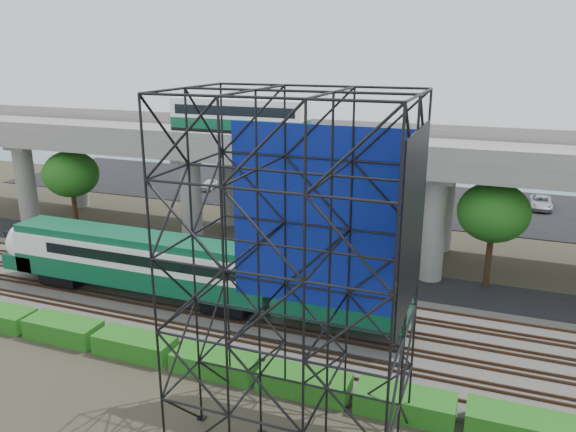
% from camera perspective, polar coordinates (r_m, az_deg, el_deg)
% --- Properties ---
extents(ground, '(140.00, 140.00, 0.00)m').
position_cam_1_polar(ground, '(34.83, -5.52, -11.64)').
color(ground, '#474233').
rests_on(ground, ground).
extents(ballast_bed, '(90.00, 12.00, 0.20)m').
position_cam_1_polar(ballast_bed, '(36.38, -4.12, -10.12)').
color(ballast_bed, slate).
rests_on(ballast_bed, ground).
extents(service_road, '(90.00, 5.00, 0.08)m').
position_cam_1_polar(service_road, '(43.55, 0.58, -5.49)').
color(service_road, black).
rests_on(service_road, ground).
extents(parking_lot, '(90.00, 18.00, 0.08)m').
position_cam_1_polar(parking_lot, '(65.03, 7.76, 1.88)').
color(parking_lot, black).
rests_on(parking_lot, ground).
extents(harbor_water, '(140.00, 40.00, 0.03)m').
position_cam_1_polar(harbor_water, '(86.10, 11.15, 5.34)').
color(harbor_water, '#446070').
rests_on(harbor_water, ground).
extents(rail_tracks, '(90.00, 9.52, 0.16)m').
position_cam_1_polar(rail_tracks, '(36.30, -4.13, -9.87)').
color(rail_tracks, '#472D1E').
rests_on(rail_tracks, ballast_bed).
extents(commuter_train, '(29.30, 3.06, 4.30)m').
position_cam_1_polar(commuter_train, '(37.83, -12.11, -4.77)').
color(commuter_train, black).
rests_on(commuter_train, rail_tracks).
extents(overpass, '(80.00, 12.00, 12.40)m').
position_cam_1_polar(overpass, '(46.43, 2.38, 6.42)').
color(overpass, '#9E9B93').
rests_on(overpass, ground).
extents(scaffold_tower, '(9.36, 6.36, 15.00)m').
position_cam_1_polar(scaffold_tower, '(22.52, 0.56, -6.88)').
color(scaffold_tower, black).
rests_on(scaffold_tower, ground).
extents(hedge_strip, '(34.60, 1.80, 1.20)m').
position_cam_1_polar(hedge_strip, '(30.84, -7.44, -14.54)').
color(hedge_strip, '#155E17').
rests_on(hedge_strip, ground).
extents(trees, '(40.94, 16.94, 7.69)m').
position_cam_1_polar(trees, '(48.56, -2.26, 3.69)').
color(trees, '#382314').
rests_on(trees, ground).
extents(suv, '(5.73, 3.89, 1.46)m').
position_cam_1_polar(suv, '(49.43, -13.29, -2.26)').
color(suv, black).
rests_on(suv, service_road).
extents(parked_cars, '(39.19, 9.57, 1.31)m').
position_cam_1_polar(parked_cars, '(64.22, 9.70, 2.22)').
color(parked_cars, silver).
rests_on(parked_cars, parking_lot).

